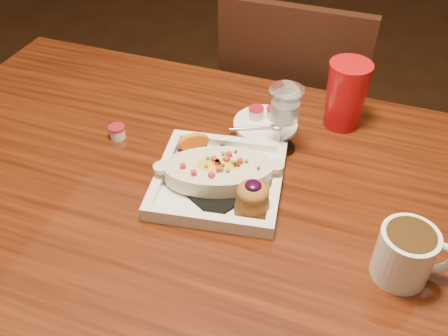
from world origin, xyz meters
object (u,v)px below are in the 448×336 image
(table, at_px, (226,232))
(red_tumbler, at_px, (346,95))
(saucer, at_px, (264,122))
(goblet, at_px, (285,109))
(chair_far, at_px, (293,121))
(plate, at_px, (222,177))
(coffee_mug, at_px, (407,253))

(table, height_order, red_tumbler, red_tumbler)
(saucer, bearing_deg, goblet, -48.90)
(chair_far, bearing_deg, plate, 88.24)
(red_tumbler, bearing_deg, chair_far, 118.16)
(saucer, bearing_deg, coffee_mug, -44.13)
(chair_far, bearing_deg, table, 90.00)
(goblet, bearing_deg, chair_far, 97.77)
(chair_far, height_order, saucer, chair_far)
(goblet, xyz_separation_m, saucer, (-0.06, 0.07, -0.09))
(saucer, bearing_deg, table, -90.54)
(table, relative_size, coffee_mug, 11.50)
(table, distance_m, plate, 0.13)
(table, relative_size, saucer, 10.27)
(red_tumbler, bearing_deg, plate, -122.03)
(table, bearing_deg, red_tumbler, 62.75)
(plate, relative_size, saucer, 1.93)
(chair_far, height_order, plate, chair_far)
(coffee_mug, relative_size, red_tumbler, 0.84)
(red_tumbler, bearing_deg, table, -117.25)
(table, bearing_deg, coffee_mug, -11.37)
(saucer, distance_m, red_tumbler, 0.19)
(table, distance_m, red_tumbler, 0.40)
(coffee_mug, height_order, saucer, coffee_mug)
(chair_far, distance_m, saucer, 0.45)
(plate, bearing_deg, coffee_mug, -24.09)
(table, height_order, coffee_mug, coffee_mug)
(chair_far, height_order, goblet, chair_far)
(chair_far, height_order, coffee_mug, chair_far)
(table, height_order, plate, plate)
(saucer, relative_size, red_tumbler, 0.94)
(goblet, height_order, red_tumbler, red_tumbler)
(table, relative_size, chair_far, 1.61)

